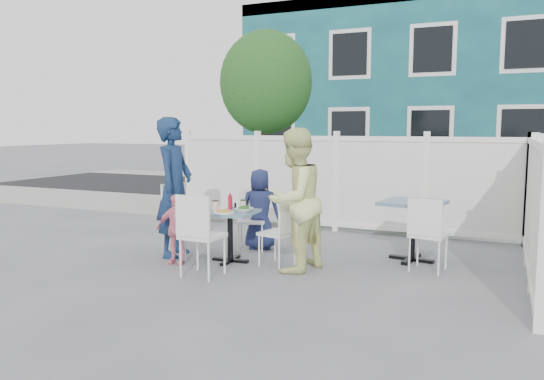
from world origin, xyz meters
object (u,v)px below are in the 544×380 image
at_px(man, 175,187).
at_px(toddler, 176,229).
at_px(chair_left, 180,214).
at_px(boy, 260,209).
at_px(chair_back, 252,215).
at_px(main_table, 230,222).
at_px(spare_table, 413,215).
at_px(utility_cabinet, 222,180).
at_px(woman, 294,200).
at_px(chair_near, 198,230).
at_px(chair_right, 282,228).

xyz_separation_m(man, toddler, (0.26, -0.37, -0.49)).
xyz_separation_m(chair_left, toddler, (0.20, -0.40, -0.12)).
bearing_deg(boy, chair_back, -8.68).
height_order(main_table, spare_table, spare_table).
height_order(utility_cabinet, woman, woman).
bearing_deg(chair_back, main_table, 75.44).
xyz_separation_m(main_table, spare_table, (2.16, 1.00, 0.09)).
height_order(utility_cabinet, boy, utility_cabinet).
distance_m(utility_cabinet, chair_back, 4.08).
xyz_separation_m(chair_left, chair_back, (0.71, 0.76, -0.08)).
relative_size(chair_near, man, 0.52).
relative_size(utility_cabinet, chair_near, 1.23).
xyz_separation_m(utility_cabinet, chair_right, (3.13, -4.08, -0.10)).
bearing_deg(man, woman, -102.46).
bearing_deg(main_table, man, 179.55).
height_order(chair_right, woman, woman).
height_order(spare_table, chair_back, chair_back).
bearing_deg(utility_cabinet, woman, -60.34).
xyz_separation_m(chair_right, man, (-1.56, -0.04, 0.44)).
bearing_deg(man, chair_left, -70.94).
relative_size(chair_back, man, 0.45).
height_order(spare_table, toddler, toddler).
distance_m(main_table, chair_near, 0.80).
distance_m(main_table, man, 0.95).
relative_size(spare_table, woman, 0.49).
height_order(main_table, chair_left, chair_left).
distance_m(chair_left, man, 0.37).
xyz_separation_m(spare_table, chair_right, (-1.45, -0.96, -0.12)).
bearing_deg(spare_table, chair_right, -146.59).
distance_m(chair_back, boy, 0.15).
bearing_deg(chair_near, man, 138.25).
xyz_separation_m(chair_left, chair_right, (1.50, 0.00, -0.08)).
relative_size(main_table, man, 0.36).
distance_m(chair_left, boy, 1.14).
distance_m(utility_cabinet, boy, 4.13).
bearing_deg(toddler, spare_table, 16.64).
xyz_separation_m(main_table, chair_back, (-0.07, 0.80, -0.02)).
height_order(main_table, chair_right, chair_right).
distance_m(spare_table, chair_back, 2.24).
bearing_deg(chair_right, man, 105.25).
relative_size(utility_cabinet, chair_right, 1.41).
xyz_separation_m(chair_left, woman, (1.70, -0.10, 0.30)).
distance_m(chair_right, man, 1.62).
bearing_deg(chair_left, toddler, 37.90).
bearing_deg(chair_back, chair_left, 26.88).
bearing_deg(utility_cabinet, spare_table, -43.23).
bearing_deg(woman, utility_cabinet, -125.62).
height_order(boy, toddler, boy).
bearing_deg(utility_cabinet, chair_back, -63.67).
distance_m(utility_cabinet, woman, 5.37).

